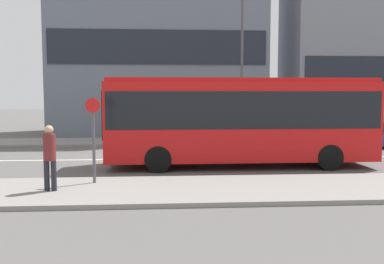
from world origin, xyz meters
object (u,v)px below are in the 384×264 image
(bus_stop_sign, at_px, (93,132))
(street_lamp, at_px, (242,53))
(pedestrian_near_stop, at_px, (50,153))
(city_bus, at_px, (240,116))
(parked_car_0, at_px, (369,135))

(bus_stop_sign, xyz_separation_m, street_lamp, (6.42, 10.42, 3.34))
(bus_stop_sign, bearing_deg, street_lamp, 58.36)
(pedestrian_near_stop, xyz_separation_m, bus_stop_sign, (1.05, 0.99, 0.48))
(bus_stop_sign, distance_m, street_lamp, 12.69)
(city_bus, xyz_separation_m, pedestrian_near_stop, (-6.07, -4.34, -0.77))
(city_bus, distance_m, street_lamp, 7.83)
(parked_car_0, bearing_deg, bus_stop_sign, -146.21)
(pedestrian_near_stop, distance_m, street_lamp, 14.17)
(parked_car_0, bearing_deg, pedestrian_near_stop, -145.39)
(city_bus, bearing_deg, street_lamp, 80.70)
(pedestrian_near_stop, xyz_separation_m, street_lamp, (7.47, 11.42, 3.82))
(city_bus, height_order, bus_stop_sign, city_bus)
(parked_car_0, relative_size, street_lamp, 0.49)
(street_lamp, bearing_deg, bus_stop_sign, -121.64)
(parked_car_0, xyz_separation_m, street_lamp, (-6.44, 1.82, 4.36))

